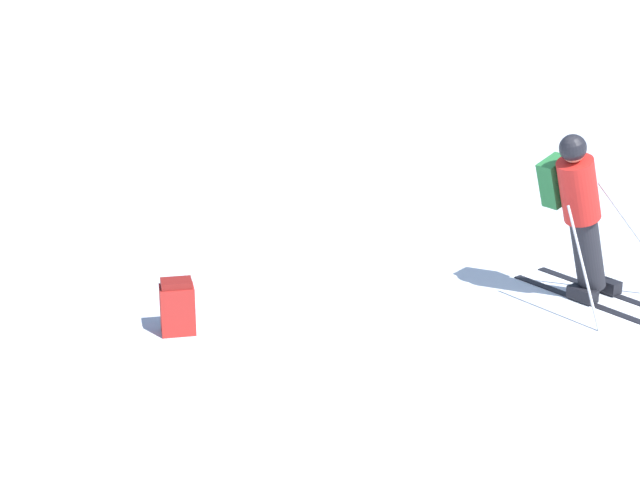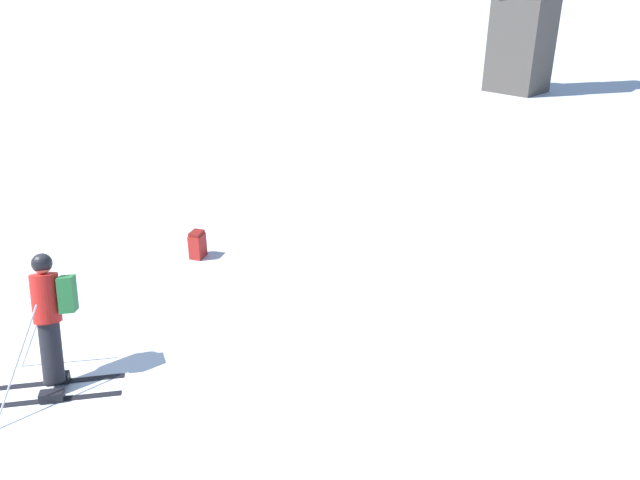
% 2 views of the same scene
% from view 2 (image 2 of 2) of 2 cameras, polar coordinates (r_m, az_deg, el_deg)
% --- Properties ---
extents(ground_plane, '(300.00, 300.00, 0.00)m').
position_cam_2_polar(ground_plane, '(9.71, -25.94, -9.08)').
color(ground_plane, white).
extents(skier, '(1.50, 1.62, 1.72)m').
position_cam_2_polar(skier, '(8.45, -23.46, -6.31)').
color(skier, black).
rests_on(skier, ground).
extents(spare_backpack, '(0.34, 0.37, 0.50)m').
position_cam_2_polar(spare_backpack, '(11.42, -11.15, -0.42)').
color(spare_backpack, '#AD231E').
rests_on(spare_backpack, ground).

